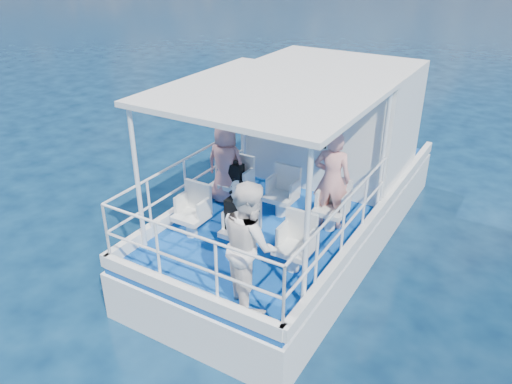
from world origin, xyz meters
TOP-DOWN VIEW (x-y plane):
  - ground at (0.00, 0.00)m, footprint 2000.00×2000.00m
  - hull at (0.00, 1.00)m, footprint 3.00×7.00m
  - deck at (0.00, 1.00)m, footprint 2.90×6.90m
  - cabin at (0.00, 2.30)m, footprint 2.85×2.00m
  - canopy at (0.00, -0.20)m, footprint 3.00×3.20m
  - canopy_posts at (0.00, -0.25)m, footprint 2.77×2.97m
  - railings at (0.00, -0.58)m, footprint 2.84×3.59m
  - seat_port_fwd at (-0.90, 0.20)m, footprint 0.48×0.46m
  - seat_center_fwd at (0.00, 0.20)m, footprint 0.48×0.46m
  - seat_stbd_fwd at (0.90, 0.20)m, footprint 0.48×0.46m
  - seat_port_aft at (-0.90, -1.10)m, footprint 0.48×0.46m
  - seat_center_aft at (0.00, -1.10)m, footprint 0.48×0.46m
  - seat_stbd_aft at (0.90, -1.10)m, footprint 0.48×0.46m
  - passenger_port_fwd at (-1.08, 0.16)m, footprint 0.59×0.45m
  - passenger_stbd_fwd at (0.84, 0.31)m, footprint 0.67×0.51m
  - passenger_stbd_aft at (0.70, -1.96)m, footprint 1.04×1.02m
  - backpack_port at (-0.89, 0.16)m, footprint 0.30×0.17m
  - backpack_center at (-0.04, -1.11)m, footprint 0.32×0.18m
  - compact_camera at (-0.87, 0.16)m, footprint 0.11×0.06m
  - panda at (-0.03, -1.09)m, footprint 0.21×0.18m

SIDE VIEW (x-z plane):
  - ground at x=0.00m, z-range 0.00..0.00m
  - hull at x=0.00m, z-range -0.80..0.80m
  - deck at x=0.00m, z-range 0.80..0.90m
  - seat_port_fwd at x=-0.90m, z-range 0.90..1.28m
  - seat_center_fwd at x=0.00m, z-range 0.90..1.28m
  - seat_stbd_fwd at x=0.90m, z-range 0.90..1.28m
  - seat_port_aft at x=-0.90m, z-range 0.90..1.28m
  - seat_center_aft at x=0.00m, z-range 0.90..1.28m
  - seat_stbd_aft at x=0.90m, z-range 0.90..1.28m
  - railings at x=0.00m, z-range 0.90..1.90m
  - backpack_port at x=-0.89m, z-range 1.28..1.67m
  - backpack_center at x=-0.04m, z-range 1.28..1.77m
  - passenger_port_fwd at x=-1.08m, z-range 0.90..2.36m
  - compact_camera at x=-0.87m, z-range 1.67..1.73m
  - passenger_stbd_fwd at x=0.84m, z-range 0.90..2.54m
  - passenger_stbd_aft at x=0.70m, z-range 0.90..2.59m
  - panda at x=-0.03m, z-range 1.77..2.09m
  - cabin at x=0.00m, z-range 0.90..3.10m
  - canopy_posts at x=0.00m, z-range 0.90..3.10m
  - canopy at x=0.00m, z-range 3.10..3.18m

